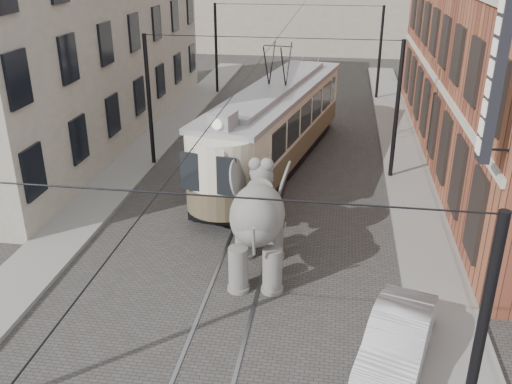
# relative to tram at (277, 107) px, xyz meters

# --- Properties ---
(ground) EXTENTS (120.00, 120.00, 0.00)m
(ground) POSITION_rel_tram_xyz_m (-0.02, -7.00, -2.75)
(ground) COLOR #3A3835
(tram_rails) EXTENTS (1.54, 80.00, 0.02)m
(tram_rails) POSITION_rel_tram_xyz_m (-0.02, -7.00, -2.74)
(tram_rails) COLOR slate
(tram_rails) RESTS_ON ground
(sidewalk_right) EXTENTS (2.00, 60.00, 0.15)m
(sidewalk_right) POSITION_rel_tram_xyz_m (5.98, -7.00, -2.68)
(sidewalk_right) COLOR slate
(sidewalk_right) RESTS_ON ground
(sidewalk_left) EXTENTS (2.00, 60.00, 0.15)m
(sidewalk_left) POSITION_rel_tram_xyz_m (-6.52, -7.00, -2.68)
(sidewalk_left) COLOR slate
(sidewalk_left) RESTS_ON ground
(stucco_building) EXTENTS (7.00, 24.00, 10.00)m
(stucco_building) POSITION_rel_tram_xyz_m (-11.02, 3.00, 2.25)
(stucco_building) COLOR gray
(stucco_building) RESTS_ON ground
(catenary) EXTENTS (11.00, 30.20, 6.00)m
(catenary) POSITION_rel_tram_xyz_m (-0.22, -2.00, 0.25)
(catenary) COLOR black
(catenary) RESTS_ON ground
(tram) EXTENTS (5.51, 14.17, 5.51)m
(tram) POSITION_rel_tram_xyz_m (0.00, 0.00, 0.00)
(tram) COLOR beige
(tram) RESTS_ON ground
(elephant) EXTENTS (3.25, 5.35, 3.13)m
(elephant) POSITION_rel_tram_xyz_m (0.53, -9.58, -1.19)
(elephant) COLOR #5E5C57
(elephant) RESTS_ON ground
(parked_car) EXTENTS (2.41, 4.20, 1.31)m
(parked_car) POSITION_rel_tram_xyz_m (4.50, -13.17, -2.10)
(parked_car) COLOR #9F9EA2
(parked_car) RESTS_ON ground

